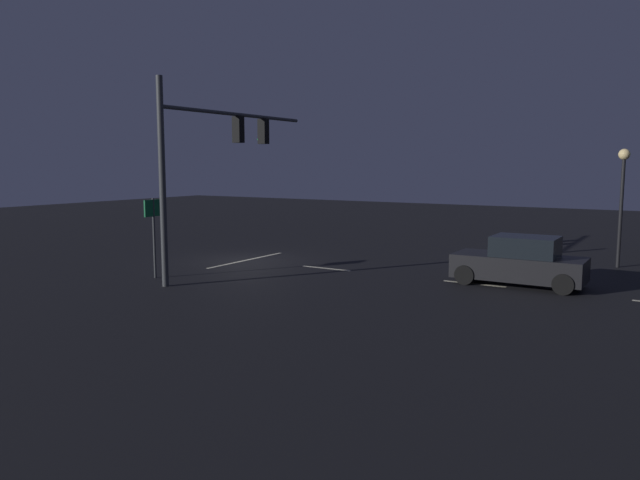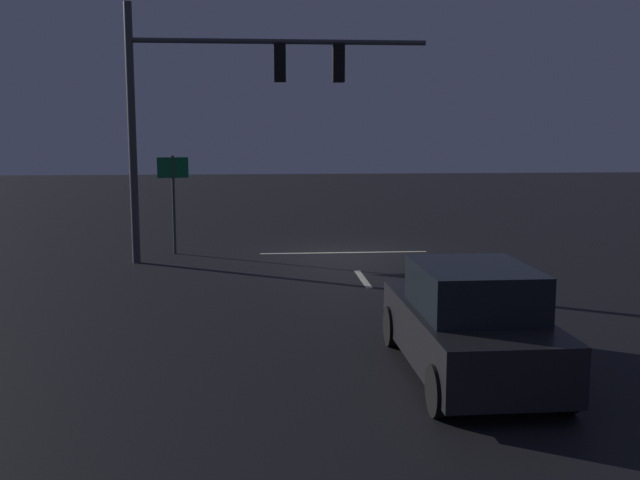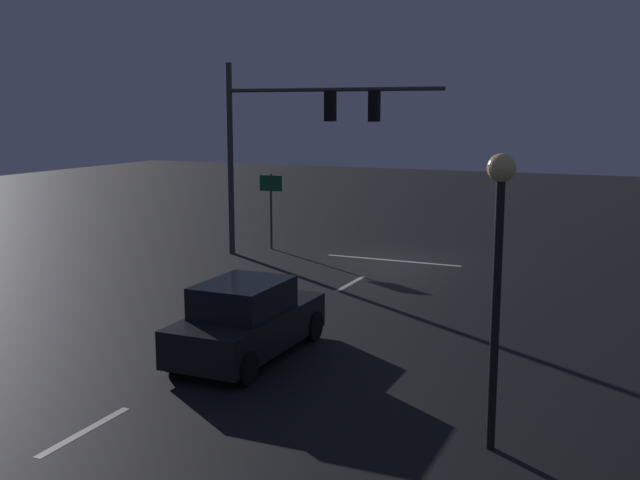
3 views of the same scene
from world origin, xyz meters
The scene contains 7 objects.
ground_plane centered at (0.00, 0.00, 0.00)m, with size 80.00×80.00×0.00m, color black.
traffic_signal_assembly centered at (3.38, 1.19, 4.70)m, with size 8.11×0.47×6.99m.
lane_dash_far centered at (0.00, 4.00, 0.00)m, with size 2.20×0.16×0.01m, color beige.
lane_dash_mid centered at (0.00, 10.00, 0.00)m, with size 2.20×0.16×0.01m, color beige.
stop_bar centered at (0.00, 0.01, 0.00)m, with size 5.00×0.16×0.01m, color beige.
car_approaching centered at (-0.53, 11.39, 0.80)m, with size 1.92×4.38×1.70m.
route_sign centered at (5.02, -0.24, 2.09)m, with size 0.90×0.15×2.90m.
Camera 2 is at (2.61, 22.01, 3.66)m, focal length 42.14 mm.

